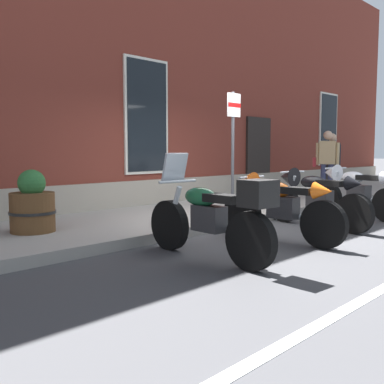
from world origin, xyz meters
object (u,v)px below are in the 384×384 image
(motorcycle_green_touring, at_px, (212,216))
(pedestrian_dark_jacket, at_px, (332,160))
(parking_sign, at_px, (233,135))
(motorcycle_black_sport, at_px, (314,195))
(motorcycle_orange_sport, at_px, (276,204))
(pedestrian_tan_coat, at_px, (327,160))
(motorcycle_white_sport, at_px, (354,189))
(barrel_planter, at_px, (32,206))

(motorcycle_green_touring, xyz_separation_m, pedestrian_dark_jacket, (7.34, 2.17, 0.54))
(parking_sign, bearing_deg, motorcycle_black_sport, -73.92)
(motorcycle_orange_sport, xyz_separation_m, pedestrian_tan_coat, (5.14, 1.86, 0.56))
(motorcycle_green_touring, distance_m, pedestrian_dark_jacket, 7.67)
(pedestrian_dark_jacket, height_order, parking_sign, parking_sign)
(motorcycle_green_touring, xyz_separation_m, parking_sign, (2.66, 1.83, 1.10))
(motorcycle_orange_sport, bearing_deg, motorcycle_white_sport, 4.22)
(motorcycle_black_sport, bearing_deg, motorcycle_green_touring, -173.68)
(motorcycle_green_touring, bearing_deg, parking_sign, 34.58)
(pedestrian_tan_coat, relative_size, pedestrian_dark_jacket, 1.03)
(motorcycle_black_sport, xyz_separation_m, barrel_planter, (-4.10, 2.30, -0.03))
(motorcycle_black_sport, bearing_deg, pedestrian_dark_jacket, 23.29)
(barrel_planter, bearing_deg, motorcycle_black_sport, -29.30)
(pedestrian_dark_jacket, relative_size, parking_sign, 0.72)
(motorcycle_white_sport, height_order, pedestrian_tan_coat, pedestrian_tan_coat)
(pedestrian_tan_coat, bearing_deg, motorcycle_black_sport, -155.69)
(motorcycle_white_sport, distance_m, pedestrian_dark_jacket, 3.24)
(motorcycle_black_sport, xyz_separation_m, motorcycle_white_sport, (1.63, 0.01, 0.01))
(motorcycle_green_touring, relative_size, parking_sign, 0.93)
(parking_sign, relative_size, barrel_planter, 2.50)
(motorcycle_white_sport, xyz_separation_m, parking_sign, (-2.06, 1.48, 1.08))
(pedestrian_tan_coat, height_order, barrel_planter, pedestrian_tan_coat)
(motorcycle_black_sport, xyz_separation_m, pedestrian_dark_jacket, (4.25, 1.83, 0.52))
(pedestrian_dark_jacket, relative_size, barrel_planter, 1.80)
(motorcycle_green_touring, height_order, pedestrian_dark_jacket, pedestrian_dark_jacket)
(motorcycle_green_touring, distance_m, pedestrian_tan_coat, 7.01)
(motorcycle_black_sport, bearing_deg, barrel_planter, 150.70)
(motorcycle_black_sport, distance_m, motorcycle_white_sport, 1.63)
(motorcycle_black_sport, bearing_deg, motorcycle_white_sport, 0.20)
(motorcycle_orange_sport, bearing_deg, barrel_planter, 135.49)
(motorcycle_orange_sport, distance_m, motorcycle_black_sport, 1.55)
(motorcycle_black_sport, relative_size, pedestrian_dark_jacket, 1.30)
(motorcycle_green_touring, relative_size, barrel_planter, 2.32)
(motorcycle_orange_sport, distance_m, pedestrian_tan_coat, 5.50)
(motorcycle_green_touring, height_order, motorcycle_orange_sport, motorcycle_green_touring)
(pedestrian_tan_coat, distance_m, pedestrian_dark_jacket, 0.67)
(barrel_planter, bearing_deg, motorcycle_orange_sport, -44.51)
(motorcycle_black_sport, height_order, pedestrian_dark_jacket, pedestrian_dark_jacket)
(motorcycle_green_touring, distance_m, parking_sign, 3.41)
(motorcycle_green_touring, height_order, motorcycle_black_sport, motorcycle_green_touring)
(motorcycle_green_touring, distance_m, motorcycle_white_sport, 4.73)
(motorcycle_orange_sport, xyz_separation_m, parking_sign, (1.10, 1.72, 1.10))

